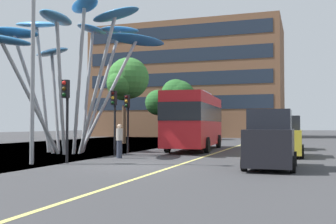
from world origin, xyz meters
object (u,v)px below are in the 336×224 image
object	(u,v)px
car_parked_mid	(284,137)
leaf_sculpture	(68,41)
traffic_light_island_mid	(127,111)
street_lamp	(41,39)
car_parked_far	(286,134)
pedestrian	(119,141)
car_parked_near	(270,141)
traffic_light_kerb_far	(114,109)
traffic_light_opposite	(162,114)
red_bus	(195,119)
traffic_light_kerb_near	(66,103)

from	to	relation	value
car_parked_mid	leaf_sculpture	bearing A→B (deg)	-173.92
traffic_light_island_mid	leaf_sculpture	bearing A→B (deg)	-158.86
street_lamp	car_parked_far	bearing A→B (deg)	56.95
car_parked_far	pedestrian	world-z (taller)	car_parked_far
car_parked_near	car_parked_far	bearing A→B (deg)	89.63
traffic_light_island_mid	car_parked_far	xyz separation A→B (m)	(9.03, 6.78, -1.52)
traffic_light_kerb_far	car_parked_near	xyz separation A→B (m)	(8.68, -4.01, -1.53)
leaf_sculpture	car_parked_near	xyz separation A→B (m)	(12.31, -5.09, -5.76)
traffic_light_island_mid	pedestrian	distance (m)	4.36
traffic_light_opposite	car_parked_far	distance (m)	9.34
leaf_sculpture	street_lamp	size ratio (longest dim) A/B	1.35
red_bus	traffic_light_kerb_far	distance (m)	6.89
street_lamp	pedestrian	world-z (taller)	street_lamp
leaf_sculpture	car_parked_mid	world-z (taller)	leaf_sculpture
red_bus	car_parked_near	bearing A→B (deg)	-60.80
leaf_sculpture	traffic_light_opposite	size ratio (longest dim) A/B	3.31
red_bus	traffic_light_kerb_near	distance (m)	11.39
street_lamp	pedestrian	distance (m)	6.38
traffic_light_island_mid	car_parked_mid	bearing A→B (deg)	0.23
red_bus	pedestrian	bearing A→B (deg)	-104.48
red_bus	leaf_sculpture	distance (m)	9.59
traffic_light_opposite	street_lamp	bearing A→B (deg)	-91.34
traffic_light_kerb_near	pedestrian	distance (m)	3.92
traffic_light_kerb_far	traffic_light_opposite	distance (m)	9.29
car_parked_far	car_parked_near	bearing A→B (deg)	-90.37
traffic_light_opposite	car_parked_far	size ratio (longest dim) A/B	0.84
traffic_light_kerb_near	leaf_sculpture	bearing A→B (deg)	121.70
car_parked_near	car_parked_mid	size ratio (longest dim) A/B	0.99
pedestrian	car_parked_near	bearing A→B (deg)	-18.51
street_lamp	leaf_sculpture	bearing A→B (deg)	113.09
leaf_sculpture	car_parked_far	bearing A→B (deg)	33.11
red_bus	pedestrian	world-z (taller)	red_bus
traffic_light_kerb_far	car_parked_far	bearing A→B (deg)	46.25
car_parked_far	street_lamp	size ratio (longest dim) A/B	0.49
traffic_light_kerb_near	car_parked_near	size ratio (longest dim) A/B	0.89
traffic_light_kerb_near	pedestrian	world-z (taller)	traffic_light_kerb_near
red_bus	traffic_light_island_mid	world-z (taller)	red_bus
car_parked_far	leaf_sculpture	bearing A→B (deg)	-146.89
traffic_light_kerb_far	pedestrian	size ratio (longest dim) A/B	2.06
car_parked_near	car_parked_mid	xyz separation A→B (m)	(0.23, 6.42, -0.05)
traffic_light_kerb_far	traffic_light_island_mid	distance (m)	2.39
traffic_light_kerb_near	traffic_light_kerb_far	world-z (taller)	traffic_light_kerb_near
car_parked_near	leaf_sculpture	bearing A→B (deg)	157.55
car_parked_near	car_parked_mid	bearing A→B (deg)	87.99
traffic_light_island_mid	traffic_light_opposite	bearing A→B (deg)	91.56
pedestrian	traffic_light_kerb_near	bearing A→B (deg)	-106.87
traffic_light_kerb_near	traffic_light_kerb_far	distance (m)	4.78
red_bus	traffic_light_kerb_near	world-z (taller)	red_bus
red_bus	street_lamp	size ratio (longest dim) A/B	1.17
car_parked_mid	pedestrian	world-z (taller)	car_parked_mid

